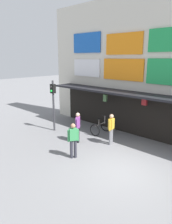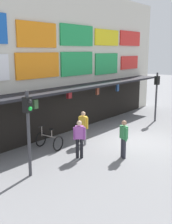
# 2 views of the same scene
# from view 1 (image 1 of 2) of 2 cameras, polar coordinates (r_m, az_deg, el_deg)

# --- Properties ---
(ground_plane) EXTENTS (80.00, 80.00, 0.00)m
(ground_plane) POSITION_cam_1_polar(r_m,az_deg,el_deg) (9.31, 10.15, -15.16)
(ground_plane) COLOR slate
(traffic_light_near) EXTENTS (0.30, 0.33, 3.20)m
(traffic_light_near) POSITION_cam_1_polar(r_m,az_deg,el_deg) (13.33, -8.81, 3.82)
(traffic_light_near) COLOR #38383D
(traffic_light_near) RESTS_ON ground
(bicycle_parked) EXTENTS (0.80, 1.21, 1.05)m
(bicycle_parked) POSITION_cam_1_polar(r_m,az_deg,el_deg) (13.09, 3.88, -4.15)
(bicycle_parked) COLOR black
(bicycle_parked) RESTS_ON ground
(pedestrian_in_blue) EXTENTS (0.40, 0.43, 1.68)m
(pedestrian_in_blue) POSITION_cam_1_polar(r_m,az_deg,el_deg) (11.61, -2.19, -3.71)
(pedestrian_in_blue) COLOR black
(pedestrian_in_blue) RESTS_ON ground
(pedestrian_in_red) EXTENTS (0.37, 0.47, 1.68)m
(pedestrian_in_red) POSITION_cam_1_polar(r_m,az_deg,el_deg) (9.83, -3.45, -7.16)
(pedestrian_in_red) COLOR #2D2D38
(pedestrian_in_red) RESTS_ON ground
(pedestrian_in_black) EXTENTS (0.30, 0.52, 1.68)m
(pedestrian_in_black) POSITION_cam_1_polar(r_m,az_deg,el_deg) (11.39, 6.78, -4.16)
(pedestrian_in_black) COLOR gray
(pedestrian_in_black) RESTS_ON ground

